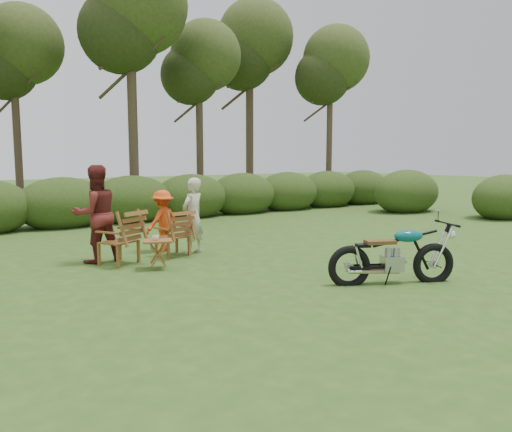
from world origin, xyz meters
TOP-DOWN VIEW (x-y plane):
  - ground at (0.00, 0.00)m, footprint 80.00×80.00m
  - tree_line at (0.50, 9.74)m, footprint 22.52×11.62m
  - motorcycle at (0.52, -0.37)m, footprint 2.05×1.51m
  - lawn_chair_right at (-1.31, 3.52)m, footprint 0.71×0.71m
  - lawn_chair_left at (-2.44, 3.40)m, footprint 0.91×0.91m
  - side_table at (-2.03, 2.62)m, footprint 0.62×0.57m
  - cup at (-2.06, 2.63)m, footprint 0.12×0.12m
  - adult_a at (-0.87, 3.50)m, footprint 0.66×0.56m
  - adult_b at (-2.71, 3.79)m, footprint 0.93×0.75m
  - child at (-1.25, 4.09)m, footprint 0.93×0.73m

SIDE VIEW (x-z plane):
  - ground at x=0.00m, z-range 0.00..0.00m
  - motorcycle at x=0.52m, z-range -0.55..0.55m
  - lawn_chair_right at x=-1.31m, z-range -0.45..0.45m
  - lawn_chair_left at x=-2.44m, z-range -0.49..0.49m
  - adult_a at x=-0.87m, z-range -0.77..0.77m
  - adult_b at x=-2.71m, z-range -0.90..0.90m
  - child at x=-1.25m, z-range -0.63..0.63m
  - side_table at x=-2.03m, z-range 0.00..0.51m
  - cup at x=-2.06m, z-range 0.51..0.60m
  - tree_line at x=0.50m, z-range -0.26..7.88m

